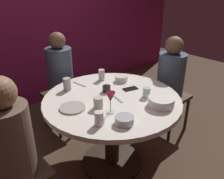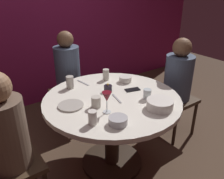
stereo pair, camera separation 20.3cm
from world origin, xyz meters
name	(u,v)px [view 1 (the left image)]	position (x,y,z in m)	size (l,w,h in m)	color
ground_plane	(112,162)	(0.00, 0.00, 0.00)	(8.00, 8.00, 0.00)	#4C3828
back_wall	(21,13)	(0.00, 1.75, 1.30)	(6.00, 0.10, 2.60)	maroon
dining_table	(112,114)	(0.00, 0.00, 0.57)	(1.22, 1.22, 0.74)	silver
seated_diner_left	(10,141)	(-0.90, 0.00, 0.73)	(0.40, 0.40, 1.18)	#3F2D1E
seated_diner_back	(60,73)	(0.00, 0.88, 0.73)	(0.40, 0.40, 1.19)	#3F2D1E
seated_diner_right	(171,75)	(0.89, 0.00, 0.71)	(0.40, 0.40, 1.15)	#3F2D1E
candle_holder	(106,89)	(0.04, 0.13, 0.77)	(0.08, 0.08, 0.08)	black
wine_glass	(110,98)	(-0.18, -0.18, 0.87)	(0.08, 0.08, 0.18)	silver
dinner_plate	(73,108)	(-0.37, 0.07, 0.75)	(0.21, 0.21, 0.01)	#B2ADA3
cell_phone	(130,89)	(0.25, 0.02, 0.74)	(0.07, 0.14, 0.01)	black
bowl_serving_large	(124,120)	(-0.21, -0.37, 0.77)	(0.14, 0.14, 0.06)	#B7B7BC
bowl_salad_center	(161,102)	(0.20, -0.38, 0.78)	(0.22, 0.22, 0.07)	silver
bowl_small_white	(121,79)	(0.32, 0.21, 0.77)	(0.13, 0.13, 0.06)	silver
cup_near_candle	(99,118)	(-0.36, -0.26, 0.79)	(0.06, 0.06, 0.11)	silver
cup_by_left_diner	(67,84)	(-0.20, 0.40, 0.80)	(0.07, 0.07, 0.12)	#B2ADA3
cup_by_right_diner	(147,92)	(0.24, -0.19, 0.78)	(0.07, 0.07, 0.09)	silver
cup_center_front	(98,103)	(-0.20, -0.06, 0.79)	(0.08, 0.08, 0.09)	beige
cup_far_edge	(102,75)	(0.19, 0.37, 0.80)	(0.06, 0.06, 0.11)	beige
fork_near_plate	(79,84)	(-0.05, 0.44, 0.74)	(0.02, 0.18, 0.01)	#B7B7BC
knife_near_plate	(117,98)	(0.02, -0.04, 0.74)	(0.02, 0.18, 0.01)	#B7B7BC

